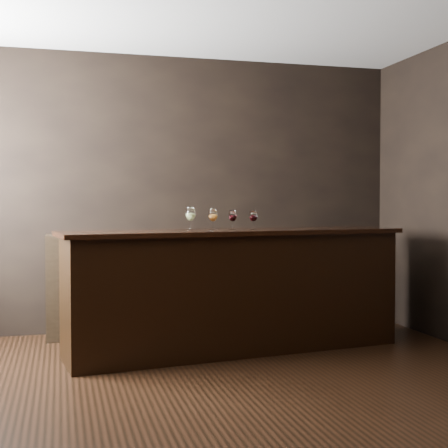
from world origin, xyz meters
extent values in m
plane|color=black|center=(0.00, 0.00, 0.00)|extent=(5.00, 5.00, 0.00)
cube|color=black|center=(0.00, 2.25, 1.40)|extent=(5.00, 0.02, 2.80)
cube|color=black|center=(0.00, -2.25, 1.40)|extent=(5.00, 0.02, 2.80)
cube|color=black|center=(0.49, 1.14, 0.51)|extent=(2.99, 1.01, 1.03)
cube|color=black|center=(0.49, 1.14, 1.05)|extent=(3.10, 1.09, 0.04)
cube|color=black|center=(0.25, 2.03, 0.50)|extent=(2.77, 0.40, 1.00)
cylinder|color=white|center=(0.09, 1.13, 1.07)|extent=(0.07, 0.07, 0.00)
cylinder|color=white|center=(0.09, 1.13, 1.11)|extent=(0.01, 0.01, 0.08)
ellipsoid|color=white|center=(0.09, 1.13, 1.21)|extent=(0.09, 0.09, 0.12)
cylinder|color=white|center=(0.09, 1.13, 1.26)|extent=(0.06, 0.06, 0.01)
ellipsoid|color=#D5E384|center=(0.09, 1.13, 1.19)|extent=(0.07, 0.07, 0.06)
cylinder|color=white|center=(0.28, 1.12, 1.07)|extent=(0.07, 0.07, 0.00)
cylinder|color=white|center=(0.28, 1.12, 1.11)|extent=(0.01, 0.01, 0.07)
ellipsoid|color=white|center=(0.28, 1.12, 1.20)|extent=(0.08, 0.08, 0.11)
cylinder|color=white|center=(0.28, 1.12, 1.25)|extent=(0.06, 0.06, 0.01)
ellipsoid|color=#C37126|center=(0.28, 1.12, 1.18)|extent=(0.06, 0.06, 0.05)
cylinder|color=white|center=(0.47, 1.17, 1.07)|extent=(0.06, 0.06, 0.00)
cylinder|color=white|center=(0.47, 1.17, 1.10)|extent=(0.01, 0.01, 0.07)
ellipsoid|color=white|center=(0.47, 1.17, 1.19)|extent=(0.07, 0.07, 0.10)
cylinder|color=white|center=(0.47, 1.17, 1.24)|extent=(0.05, 0.05, 0.01)
ellipsoid|color=black|center=(0.47, 1.17, 1.17)|extent=(0.06, 0.06, 0.05)
cylinder|color=white|center=(0.66, 1.15, 1.07)|extent=(0.06, 0.06, 0.00)
cylinder|color=white|center=(0.66, 1.15, 1.10)|extent=(0.01, 0.01, 0.06)
ellipsoid|color=white|center=(0.66, 1.15, 1.19)|extent=(0.07, 0.07, 0.10)
cylinder|color=white|center=(0.66, 1.15, 1.23)|extent=(0.05, 0.05, 0.01)
ellipsoid|color=black|center=(0.66, 1.15, 1.17)|extent=(0.06, 0.06, 0.05)
camera|label=1|loc=(-1.00, -4.11, 1.31)|focal=50.00mm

